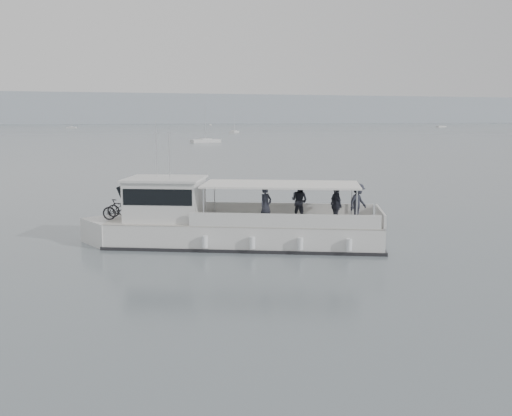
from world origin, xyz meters
name	(u,v)px	position (x,y,z in m)	size (l,w,h in m)	color
ground	(238,265)	(0.00, 0.00, 0.00)	(1400.00, 1400.00, 0.00)	slate
headland	(81,109)	(0.00, 560.00, 14.00)	(1400.00, 90.00, 28.00)	#939EA8
tour_boat	(219,224)	(0.13, 3.65, 0.91)	(12.86, 7.52, 5.56)	silver
moored_fleet	(21,133)	(-23.61, 191.89, 0.36)	(415.02, 379.40, 10.66)	silver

